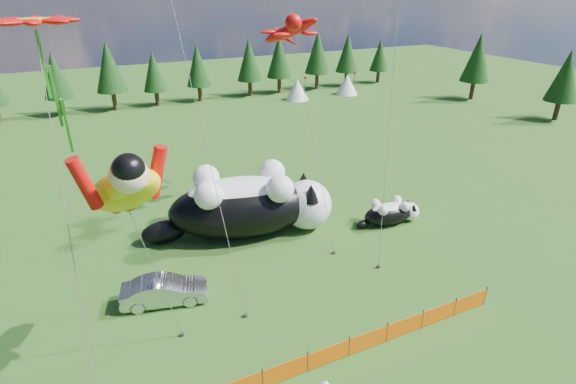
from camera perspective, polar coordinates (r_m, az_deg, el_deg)
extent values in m
plane|color=#143509|center=(21.76, -3.84, -17.43)|extent=(160.00, 160.00, 0.00)
cylinder|color=#262626|center=(19.13, -3.25, -22.58)|extent=(0.06, 0.06, 1.10)
cylinder|color=#262626|center=(19.71, 2.50, -20.75)|extent=(0.06, 0.06, 1.10)
cylinder|color=#262626|center=(20.47, 7.74, -18.87)|extent=(0.06, 0.06, 1.10)
cylinder|color=#262626|center=(21.39, 12.46, -17.00)|extent=(0.06, 0.06, 1.10)
cylinder|color=#262626|center=(22.45, 16.68, -15.21)|extent=(0.06, 0.06, 1.10)
cylinder|color=#262626|center=(23.64, 20.44, -13.52)|extent=(0.06, 0.06, 1.10)
cylinder|color=#262626|center=(24.92, 23.77, -11.96)|extent=(0.06, 0.06, 1.10)
cube|color=#E35A04|center=(19.44, -0.32, -21.78)|extent=(2.00, 0.04, 0.90)
cube|color=#E35A04|center=(20.11, 5.18, -19.91)|extent=(2.00, 0.04, 0.90)
cube|color=#E35A04|center=(20.95, 10.15, -18.03)|extent=(2.00, 0.04, 0.90)
cube|color=#E35A04|center=(21.94, 14.62, -16.19)|extent=(2.00, 0.04, 0.90)
cube|color=#E35A04|center=(23.06, 18.60, -14.45)|extent=(2.00, 0.04, 0.90)
cube|color=#E35A04|center=(24.30, 22.14, -12.82)|extent=(2.00, 0.04, 0.90)
ellipsoid|color=black|center=(28.38, -5.91, -2.05)|extent=(9.80, 6.19, 3.63)
ellipsoid|color=white|center=(27.98, -5.99, -0.39)|extent=(7.36, 4.51, 2.22)
sphere|color=white|center=(29.15, 2.40, -1.60)|extent=(3.23, 3.23, 3.23)
sphere|color=#FF6380|center=(29.49, 4.98, -1.34)|extent=(0.45, 0.45, 0.45)
ellipsoid|color=black|center=(28.88, -15.41, -4.88)|extent=(3.07, 2.02, 1.41)
cone|color=black|center=(27.74, 2.94, -0.10)|extent=(1.13, 1.13, 1.13)
cone|color=black|center=(29.45, 1.97, 1.47)|extent=(1.13, 1.13, 1.13)
sphere|color=white|center=(29.12, -2.03, 2.52)|extent=(1.69, 1.69, 1.69)
sphere|color=white|center=(26.75, -1.01, 0.42)|extent=(1.69, 1.69, 1.69)
sphere|color=white|center=(28.74, -10.37, 1.79)|extent=(1.69, 1.69, 1.69)
sphere|color=white|center=(26.34, -10.08, -0.40)|extent=(1.69, 1.69, 1.69)
ellipsoid|color=black|center=(30.63, 12.66, -2.76)|extent=(3.66, 2.01, 1.40)
ellipsoid|color=white|center=(30.48, 12.73, -2.17)|extent=(2.76, 1.45, 0.86)
sphere|color=white|center=(31.50, 15.20, -2.40)|extent=(1.25, 1.25, 1.25)
sphere|color=#FF6380|center=(31.79, 16.00, -2.24)|extent=(0.17, 0.17, 0.17)
ellipsoid|color=black|center=(29.96, 9.52, -4.06)|extent=(1.14, 0.66, 0.55)
cone|color=black|center=(31.01, 15.68, -1.87)|extent=(0.44, 0.44, 0.44)
cone|color=black|center=(31.56, 14.94, -1.30)|extent=(0.44, 0.44, 0.44)
sphere|color=white|center=(31.15, 13.65, -1.02)|extent=(0.65, 0.65, 0.65)
sphere|color=white|center=(30.40, 14.65, -1.80)|extent=(0.65, 0.65, 0.65)
sphere|color=white|center=(30.35, 11.03, -1.47)|extent=(0.65, 0.65, 0.65)
sphere|color=white|center=(29.58, 11.99, -2.30)|extent=(0.65, 0.65, 0.65)
imported|color=#BCBBC1|center=(23.79, -15.41, -11.99)|extent=(4.46, 2.40, 1.40)
cylinder|color=#595959|center=(18.71, -16.27, -9.86)|extent=(0.03, 0.03, 8.60)
cube|color=#262626|center=(22.06, -13.27, -17.21)|extent=(0.15, 0.15, 0.16)
cylinder|color=#595959|center=(27.40, 3.01, 6.70)|extent=(0.03, 0.03, 13.78)
cube|color=#262626|center=(27.12, 5.85, -7.65)|extent=(0.15, 0.15, 0.16)
cylinder|color=#595959|center=(17.39, -26.09, -4.57)|extent=(0.03, 0.03, 14.54)
cube|color=#248C19|center=(18.76, -27.87, 10.50)|extent=(0.21, 0.21, 4.64)
cylinder|color=#595959|center=(20.94, -10.20, 4.82)|extent=(0.03, 0.03, 15.85)
cube|color=#262626|center=(22.59, -5.42, -15.34)|extent=(0.15, 0.15, 0.16)
cylinder|color=#595959|center=(27.33, 13.50, 18.24)|extent=(0.03, 0.03, 25.53)
cube|color=#262626|center=(26.26, 11.40, -9.28)|extent=(0.15, 0.15, 0.16)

